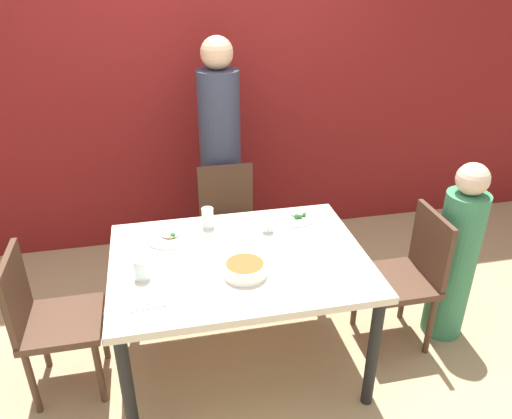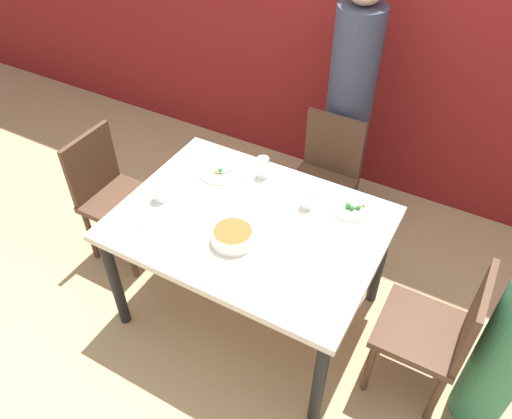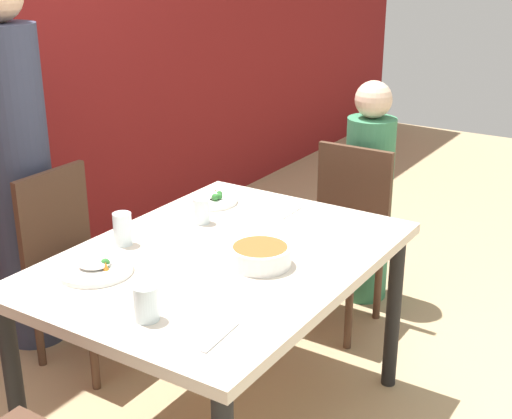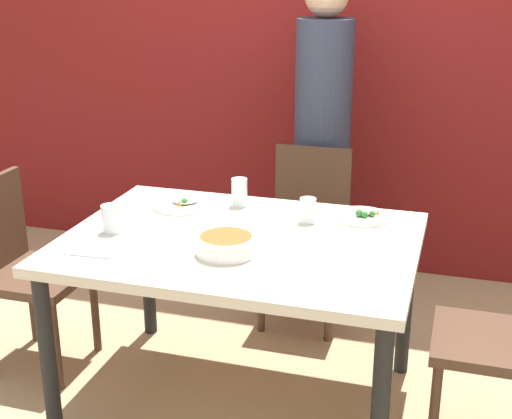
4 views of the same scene
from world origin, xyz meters
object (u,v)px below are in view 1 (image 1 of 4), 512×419
Objects in this scene: person_child at (455,259)px; bowl_curry at (244,269)px; person_adult at (221,163)px; chair_adult_spot at (229,223)px; plate_rice_adult at (169,236)px; glass_water_tall at (208,218)px; chair_child_spot at (408,274)px.

person_child reaches higher than bowl_curry.
person_adult is 7.84× the size of bowl_curry.
plate_rice_adult is at bearing -127.28° from chair_adult_spot.
person_adult is (0.00, 0.32, 0.32)m from chair_adult_spot.
person_child is 1.48m from glass_water_tall.
person_child is 1.33m from bowl_curry.
person_child is (1.22, -1.13, -0.26)m from person_adult.
bowl_curry is (-1.00, -0.17, 0.29)m from chair_child_spot.
person_child is 9.48× the size of glass_water_tall.
glass_water_tall is (-0.19, -0.79, -0.00)m from person_adult.
person_adult is at bearing 137.07° from person_child.
person_adult is at bearing 76.26° from glass_water_tall.
bowl_curry is (-0.08, -1.31, -0.03)m from person_adult.
bowl_curry is at bearing -93.45° from person_adult.
plate_rice_adult is at bearing 128.10° from bowl_curry.
bowl_curry is at bearing -94.57° from chair_adult_spot.
chair_child_spot is at bearing -11.06° from plate_rice_adult.
person_adult reaches higher than person_child.
person_child reaches higher than plate_rice_adult.
chair_adult_spot is 4.02× the size of bowl_curry.
person_child is at bearing -42.93° from person_adult.
bowl_curry is at bearing -77.51° from glass_water_tall.
chair_child_spot is 3.35× the size of plate_rice_adult.
bowl_curry is at bearing -172.43° from person_child.
person_adult is 1.46× the size of person_child.
chair_adult_spot is at bearing 52.72° from plate_rice_adult.
glass_water_tall is at bearing -107.11° from chair_child_spot.
plate_rice_adult is 2.12× the size of glass_water_tall.
person_child is 5.36× the size of bowl_curry.
chair_child_spot is at bearing -17.11° from glass_water_tall.
glass_water_tall reaches higher than plate_rice_adult.
chair_child_spot reaches higher than plate_rice_adult.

